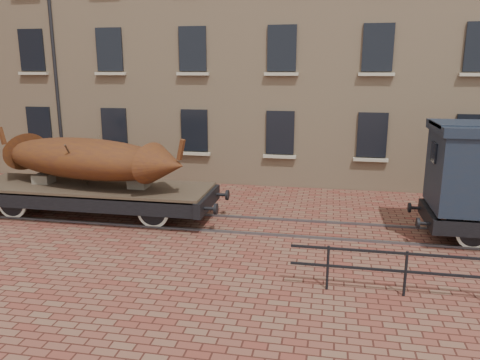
# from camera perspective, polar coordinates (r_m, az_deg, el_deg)

# --- Properties ---
(ground) EXTENTS (90.00, 90.00, 0.00)m
(ground) POSITION_cam_1_polar(r_m,az_deg,el_deg) (14.42, -1.35, -5.44)
(ground) COLOR brown
(warehouse_cream) EXTENTS (40.00, 10.19, 14.00)m
(warehouse_cream) POSITION_cam_1_polar(r_m,az_deg,el_deg) (23.42, 11.72, 18.95)
(warehouse_cream) COLOR tan
(warehouse_cream) RESTS_ON ground
(rail_track) EXTENTS (30.00, 1.52, 0.06)m
(rail_track) POSITION_cam_1_polar(r_m,az_deg,el_deg) (14.41, -1.35, -5.33)
(rail_track) COLOR #59595E
(rail_track) RESTS_ON ground
(flatcar_wagon) EXTENTS (8.71, 2.36, 1.31)m
(flatcar_wagon) POSITION_cam_1_polar(r_m,az_deg,el_deg) (15.74, -17.71, -1.35)
(flatcar_wagon) COLOR #4B3B29
(flatcar_wagon) RESTS_ON ground
(iron_boat) EXTENTS (7.25, 3.30, 1.72)m
(iron_boat) POSITION_cam_1_polar(r_m,az_deg,el_deg) (15.58, -18.43, 2.52)
(iron_boat) COLOR #54290E
(iron_boat) RESTS_ON flatcar_wagon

